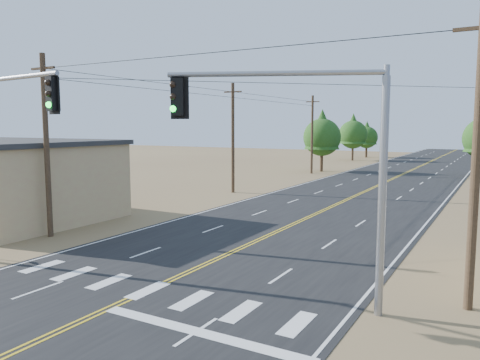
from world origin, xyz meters
The scene contains 9 objects.
road centered at (0.00, 30.00, 0.01)m, with size 15.00×200.00×0.02m, color black.
utility_pole_left_near centered at (-10.50, 12.00, 5.12)m, with size 1.80×0.30×10.00m.
utility_pole_left_mid centered at (-10.50, 32.00, 5.12)m, with size 1.80×0.30×10.00m.
utility_pole_left_far centered at (-10.50, 52.00, 5.12)m, with size 1.80×0.30×10.00m.
utility_pole_right_near centered at (10.50, 12.00, 5.12)m, with size 1.80×0.30×10.00m.
signal_mast_right centered at (6.13, 9.20, 5.43)m, with size 6.50×2.99×7.99m.
tree_left_near centered at (-10.37, 55.39, 5.14)m, with size 5.04×5.04×8.40m.
tree_left_mid centered at (-12.61, 77.68, 5.13)m, with size 5.03×5.03×8.38m.
tree_left_far centered at (-12.66, 87.26, 4.35)m, with size 4.27×4.27×7.12m.
Camera 1 is at (11.34, -4.93, 6.12)m, focal length 35.00 mm.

